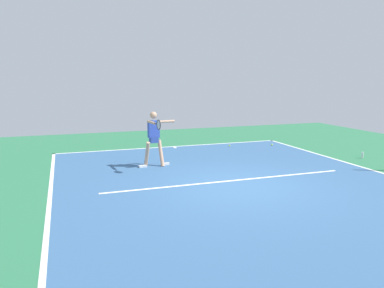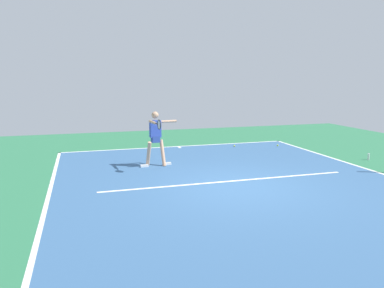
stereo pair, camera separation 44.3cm
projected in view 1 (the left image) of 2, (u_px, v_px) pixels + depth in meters
name	position (u px, v px, depth m)	size (l,w,h in m)	color
ground_plane	(238.00, 186.00, 9.55)	(21.77, 21.77, 0.00)	#2D754C
court_surface	(238.00, 186.00, 9.55)	(9.19, 11.93, 0.00)	#38608E
court_line_baseline_near	(173.00, 147.00, 15.06)	(9.19, 0.10, 0.01)	white
court_line_sideline_left	(377.00, 171.00, 11.02)	(0.10, 11.93, 0.01)	white
court_line_sideline_right	(49.00, 205.00, 8.08)	(0.10, 11.93, 0.01)	white
court_line_service	(230.00, 181.00, 10.01)	(6.90, 0.10, 0.01)	white
court_line_centre_mark	(175.00, 147.00, 14.87)	(0.10, 0.30, 0.01)	white
tennis_player	(154.00, 135.00, 11.50)	(1.20, 1.28, 1.73)	tan
tennis_ball_far_corner	(272.00, 145.00, 15.29)	(0.07, 0.07, 0.07)	#CCE033
tennis_ball_by_sideline	(229.00, 146.00, 15.09)	(0.07, 0.07, 0.07)	#CCE033
water_bottle	(362.00, 155.00, 12.84)	(0.07, 0.07, 0.22)	white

